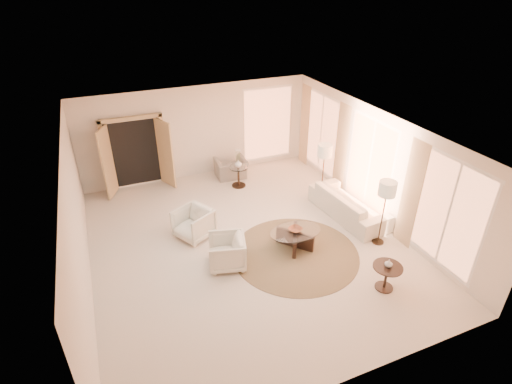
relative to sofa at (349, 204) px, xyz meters
name	(u,v)px	position (x,y,z in m)	size (l,w,h in m)	color
room	(246,192)	(-2.90, -0.11, 1.05)	(7.04, 8.04, 2.83)	beige
windows_right	(372,166)	(0.55, -0.01, 1.00)	(0.10, 6.40, 2.40)	#FF9866
window_back_corner	(268,124)	(-0.60, 3.84, 1.00)	(1.70, 0.10, 2.40)	#FF9866
curtains_right	(349,155)	(0.50, 0.89, 0.95)	(0.06, 5.20, 2.60)	tan
french_doors	(136,154)	(-4.80, 3.71, 0.72)	(1.95, 0.66, 2.16)	tan
area_rug	(295,253)	(-2.02, -0.91, -0.34)	(2.90, 2.90, 0.01)	#3E311F
sofa	(349,204)	(0.00, 0.00, 0.00)	(2.37, 0.93, 0.69)	silver
armchair_left	(194,222)	(-3.98, 0.65, 0.06)	(0.79, 0.74, 0.82)	silver
armchair_right	(227,250)	(-3.60, -0.69, 0.05)	(0.77, 0.72, 0.79)	silver
accent_chair	(231,165)	(-2.09, 3.29, 0.06)	(0.92, 0.60, 0.80)	gray
coffee_table	(295,237)	(-1.93, -0.68, -0.06)	(1.36, 1.36, 0.45)	black
end_table	(387,273)	(-0.87, -2.62, 0.04)	(0.59, 0.59, 0.56)	black
side_table	(238,174)	(-2.08, 2.65, 0.03)	(0.54, 0.54, 0.63)	#30231A
floor_lamp_near	(325,153)	(-0.18, 1.06, 1.05)	(0.40, 0.40, 1.64)	#30231A
floor_lamp_far	(387,192)	(0.00, -1.29, 1.04)	(0.40, 0.40, 1.63)	#30231A
bowl	(295,230)	(-1.93, -0.68, 0.14)	(0.31, 0.31, 0.07)	brown
end_vase	(389,263)	(-0.87, -2.62, 0.29)	(0.16, 0.16, 0.16)	silver
side_vase	(238,164)	(-2.08, 2.65, 0.39)	(0.21, 0.21, 0.22)	silver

